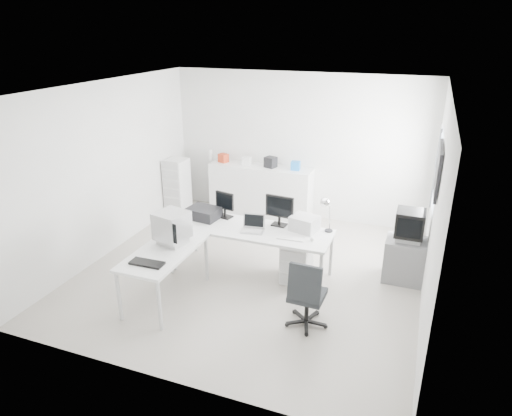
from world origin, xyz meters
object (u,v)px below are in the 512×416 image
at_px(side_desk, 166,275).
at_px(laser_printer, 304,223).
at_px(lcd_monitor_small, 225,205).
at_px(crt_tv, 410,226).
at_px(drawer_pedestal, 297,261).
at_px(main_desk, 252,251).
at_px(tv_cabinet, 405,260).
at_px(laptop, 252,224).
at_px(inkjet_printer, 204,213).
at_px(office_chair, 308,292).
at_px(crt_monitor, 172,226).
at_px(sideboard, 261,191).
at_px(lcd_monitor_large, 279,211).
at_px(filing_cabinet, 177,187).

height_order(side_desk, laser_printer, laser_printer).
xyz_separation_m(lcd_monitor_small, crt_tv, (2.76, 0.36, -0.07)).
bearing_deg(drawer_pedestal, crt_tv, 20.35).
bearing_deg(main_desk, drawer_pedestal, 4.09).
distance_m(main_desk, tv_cabinet, 2.29).
height_order(main_desk, drawer_pedestal, main_desk).
bearing_deg(laptop, tv_cabinet, 9.67).
height_order(inkjet_printer, office_chair, office_chair).
height_order(crt_monitor, office_chair, crt_monitor).
bearing_deg(tv_cabinet, sideboard, 150.51).
height_order(drawer_pedestal, office_chair, office_chair).
xyz_separation_m(main_desk, side_desk, (-0.85, -1.10, 0.00)).
bearing_deg(tv_cabinet, laser_printer, -165.03).
bearing_deg(drawer_pedestal, crt_monitor, -149.86).
distance_m(main_desk, laptop, 0.51).
distance_m(laser_printer, crt_tv, 1.51).
bearing_deg(main_desk, office_chair, -41.24).
xyz_separation_m(side_desk, office_chair, (1.98, 0.11, 0.10)).
height_order(lcd_monitor_large, laser_printer, lcd_monitor_large).
bearing_deg(laser_printer, lcd_monitor_large, -170.61).
height_order(laptop, sideboard, sideboard).
distance_m(lcd_monitor_small, crt_monitor, 1.14).
height_order(crt_tv, sideboard, crt_tv).
bearing_deg(lcd_monitor_small, main_desk, -11.41).
bearing_deg(crt_monitor, inkjet_printer, 102.85).
bearing_deg(drawer_pedestal, inkjet_printer, 178.15).
relative_size(tv_cabinet, filing_cabinet, 0.59).
bearing_deg(laser_printer, lcd_monitor_small, -167.64).
height_order(lcd_monitor_large, filing_cabinet, lcd_monitor_large).
height_order(lcd_monitor_small, crt_tv, lcd_monitor_small).
relative_size(laser_printer, filing_cabinet, 0.34).
height_order(drawer_pedestal, laser_printer, laser_printer).
height_order(laptop, laser_printer, laptop).
distance_m(crt_monitor, office_chair, 2.05).
bearing_deg(crt_monitor, laptop, 52.65).
xyz_separation_m(side_desk, sideboard, (0.17, 3.34, 0.14)).
xyz_separation_m(lcd_monitor_small, crt_monitor, (-0.30, -1.10, 0.05)).
bearing_deg(filing_cabinet, drawer_pedestal, -29.79).
distance_m(side_desk, filing_cabinet, 3.21).
distance_m(main_desk, crt_tv, 2.35).
distance_m(main_desk, filing_cabinet, 2.89).
xyz_separation_m(inkjet_printer, office_chair, (1.98, -1.09, -0.36)).
relative_size(main_desk, side_desk, 1.71).
xyz_separation_m(laser_printer, sideboard, (-1.43, 2.02, -0.35)).
bearing_deg(drawer_pedestal, laptop, -167.01).
bearing_deg(filing_cabinet, crt_tv, -14.34).
distance_m(tv_cabinet, filing_cabinet, 4.65).
distance_m(inkjet_printer, crt_tv, 3.10).
xyz_separation_m(main_desk, inkjet_printer, (-0.85, 0.10, 0.46)).
relative_size(lcd_monitor_small, filing_cabinet, 0.37).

